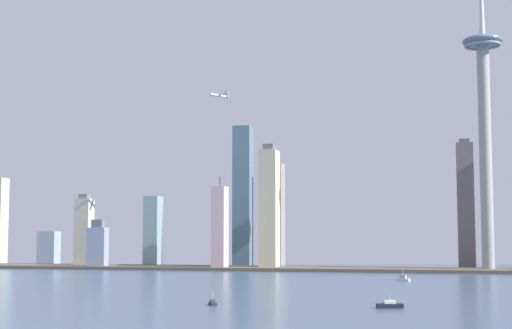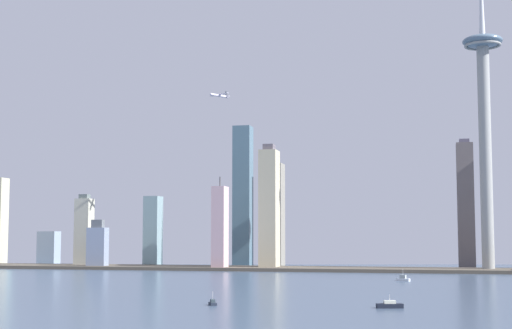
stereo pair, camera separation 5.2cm
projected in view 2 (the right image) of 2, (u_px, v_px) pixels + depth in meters
waterfront_pier at (209, 268)px, 850.61m from camera, size 960.26×71.51×3.49m
observation_tower at (484, 102)px, 806.02m from camera, size 41.38×41.38×350.50m
skyscraper_0 at (243, 196)px, 916.02m from camera, size 20.81×20.22×167.04m
skyscraper_3 at (277, 215)px, 918.32m from camera, size 14.11×26.07×122.72m
skyscraper_4 at (98, 247)px, 869.83m from camera, size 21.76×13.23×55.03m
skyscraper_5 at (153, 232)px, 919.19m from camera, size 17.80×20.44×83.85m
skyscraper_8 at (220, 228)px, 833.92m from camera, size 14.10×19.91×100.86m
skyscraper_9 at (49, 248)px, 977.65m from camera, size 24.17×17.99×42.43m
skyscraper_10 at (1, 209)px, 1025.16m from camera, size 21.25×24.71×148.19m
skyscraper_11 at (269, 209)px, 847.63m from camera, size 19.13×24.94×137.45m
skyscraper_12 at (84, 232)px, 916.21m from camera, size 18.21×16.92×86.00m
skyscraper_13 at (466, 205)px, 862.53m from camera, size 18.06×26.66×144.90m
boat_1 at (213, 303)px, 416.15m from camera, size 6.66×8.91×7.38m
boat_3 at (403, 279)px, 636.72m from camera, size 11.96×7.47×10.02m
boat_4 at (390, 305)px, 400.20m from camera, size 14.44×8.24×6.95m
airplane at (219, 95)px, 872.10m from camera, size 25.86×24.56×7.84m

